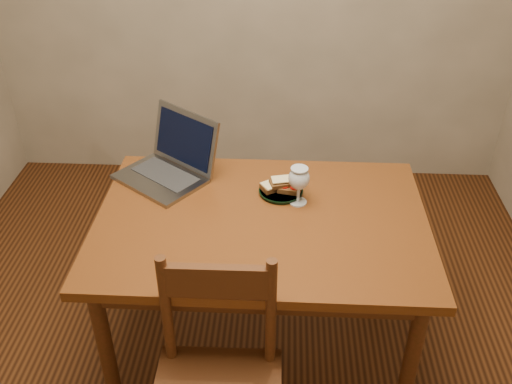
{
  "coord_description": "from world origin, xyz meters",
  "views": [
    {
      "loc": [
        0.19,
        -1.76,
        2.07
      ],
      "look_at": [
        0.09,
        0.12,
        0.8
      ],
      "focal_mm": 40.0,
      "sensor_mm": 36.0,
      "label": 1
    }
  ],
  "objects_px": {
    "table": "(261,236)",
    "chair": "(216,382)",
    "plate": "(281,191)",
    "laptop": "(172,160)",
    "milk_glass": "(299,185)"
  },
  "relations": [
    {
      "from": "table",
      "to": "chair",
      "type": "height_order",
      "value": "chair"
    },
    {
      "from": "chair",
      "to": "plate",
      "type": "distance_m",
      "value": 0.83
    },
    {
      "from": "chair",
      "to": "laptop",
      "type": "height_order",
      "value": "laptop"
    },
    {
      "from": "laptop",
      "to": "plate",
      "type": "bearing_deg",
      "value": 21.8
    },
    {
      "from": "plate",
      "to": "table",
      "type": "bearing_deg",
      "value": -111.84
    },
    {
      "from": "table",
      "to": "laptop",
      "type": "xyz_separation_m",
      "value": [
        -0.4,
        0.31,
        0.15
      ]
    },
    {
      "from": "milk_glass",
      "to": "laptop",
      "type": "distance_m",
      "value": 0.58
    },
    {
      "from": "chair",
      "to": "laptop",
      "type": "bearing_deg",
      "value": 106.73
    },
    {
      "from": "chair",
      "to": "table",
      "type": "bearing_deg",
      "value": 77.76
    },
    {
      "from": "milk_glass",
      "to": "laptop",
      "type": "height_order",
      "value": "laptop"
    },
    {
      "from": "chair",
      "to": "plate",
      "type": "xyz_separation_m",
      "value": [
        0.19,
        0.77,
        0.25
      ]
    },
    {
      "from": "milk_glass",
      "to": "laptop",
      "type": "xyz_separation_m",
      "value": [
        -0.55,
        0.2,
        -0.01
      ]
    },
    {
      "from": "table",
      "to": "plate",
      "type": "xyz_separation_m",
      "value": [
        0.07,
        0.18,
        0.09
      ]
    },
    {
      "from": "table",
      "to": "laptop",
      "type": "bearing_deg",
      "value": 142.31
    },
    {
      "from": "chair",
      "to": "milk_glass",
      "type": "bearing_deg",
      "value": 68.85
    }
  ]
}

